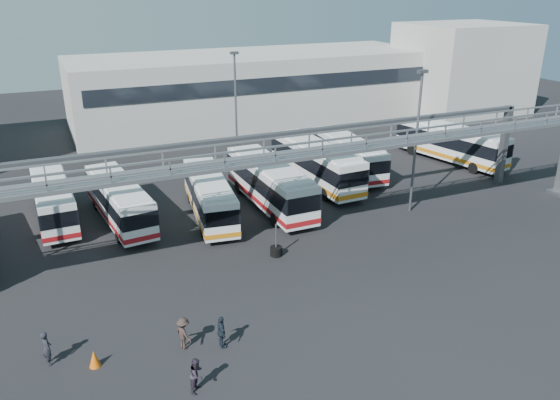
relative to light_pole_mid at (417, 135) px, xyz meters
name	(u,v)px	position (x,y,z in m)	size (l,w,h in m)	color
ground	(306,291)	(-12.00, -7.00, -5.73)	(140.00, 140.00, 0.00)	black
gantry	(264,164)	(-12.00, -1.13, -0.22)	(51.40, 5.15, 7.10)	gray
warehouse	(254,88)	(0.00, 31.00, -1.73)	(42.00, 14.00, 8.00)	#9E9E99
building_right	(462,69)	(26.00, 25.00, -0.23)	(14.00, 12.00, 11.00)	#B2B2AD
light_pole_mid	(417,135)	(0.00, 0.00, 0.00)	(0.70, 0.35, 10.21)	#4C4F54
light_pole_back	(236,104)	(-8.00, 15.00, 0.00)	(0.70, 0.35, 10.21)	#4C4F54
bus_2	(53,198)	(-23.86, 8.80, -4.04)	(2.66, 10.11, 3.05)	silver
bus_3	(119,200)	(-19.67, 6.56, -4.04)	(3.40, 10.26, 3.06)	silver
bus_4	(209,195)	(-13.73, 4.89, -4.04)	(3.66, 10.29, 3.06)	silver
bus_5	(270,183)	(-9.05, 4.98, -3.84)	(2.70, 11.27, 3.42)	silver
bus_6	(316,162)	(-3.68, 7.95, -3.81)	(3.06, 11.49, 3.46)	silver
bus_7	(348,154)	(0.26, 9.45, -3.98)	(3.15, 10.53, 3.15)	silver
bus_9	(451,142)	(10.67, 8.40, -3.86)	(4.80, 11.39, 3.37)	silver
pedestrian_a	(47,348)	(-25.04, -7.82, -4.91)	(0.59, 0.39, 1.63)	black
pedestrian_b	(197,375)	(-19.54, -12.11, -4.95)	(0.75, 0.59, 1.55)	#29212E
pedestrian_c	(184,333)	(-19.32, -9.16, -4.94)	(1.02, 0.59, 1.58)	#2F221F
pedestrian_d	(221,332)	(-17.72, -9.80, -4.92)	(0.95, 0.39, 1.61)	#18222C
cone_left	(94,359)	(-23.22, -8.83, -5.33)	(0.49, 0.49, 0.79)	#DB5B0C
tire_stack	(276,250)	(-11.81, -2.50, -5.37)	(0.74, 0.74, 2.12)	black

